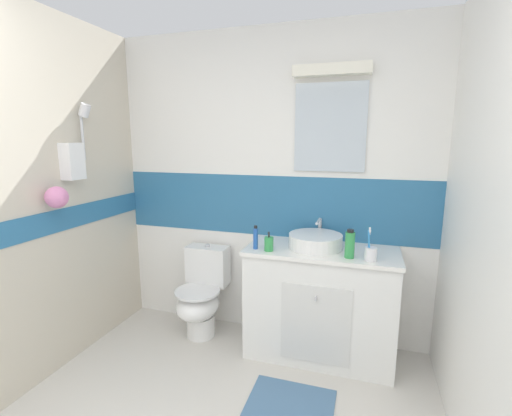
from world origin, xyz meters
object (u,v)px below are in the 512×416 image
sink_basin (315,240)px  toothpaste_tube_upright (256,238)px  toilet (202,295)px  mouthwash_bottle (350,244)px  toothbrush_cup (371,253)px  soap_dispenser (269,244)px

sink_basin → toothpaste_tube_upright: bearing=-158.8°
toilet → mouthwash_bottle: bearing=-7.0°
toilet → toothpaste_tube_upright: (0.53, -0.15, 0.58)m
toilet → toothbrush_cup: (1.33, -0.16, 0.55)m
sink_basin → toothbrush_cup: toothbrush_cup is taller
toilet → mouthwash_bottle: (1.19, -0.15, 0.59)m
toothbrush_cup → soap_dispenser: toothbrush_cup is taller
mouthwash_bottle → soap_dispenser: bearing=-178.3°
toilet → toothpaste_tube_upright: size_ratio=4.29×
toothbrush_cup → toothpaste_tube_upright: (-0.80, 0.02, 0.03)m
sink_basin → toilet: bearing=-179.1°
toothbrush_cup → soap_dispenser: 0.70m
soap_dispenser → toothpaste_tube_upright: (-0.11, 0.02, 0.03)m
sink_basin → toothpaste_tube_upright: 0.45m
toilet → toothbrush_cup: bearing=-7.0°
toothbrush_cup → mouthwash_bottle: 0.14m
sink_basin → toothpaste_tube_upright: sink_basin is taller
sink_basin → toothbrush_cup: 0.43m
sink_basin → soap_dispenser: 0.36m
sink_basin → mouthwash_bottle: 0.30m
toothbrush_cup → toothpaste_tube_upright: size_ratio=1.29×
soap_dispenser → toothpaste_tube_upright: bearing=171.3°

